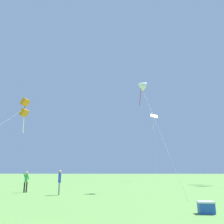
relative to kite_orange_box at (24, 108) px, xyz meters
The scene contains 6 objects.
kite_orange_box is the anchor object (origin of this frame).
kite_white_distant 10.78m from the kite_orange_box, ahead, with size 2.52×7.58×9.62m.
kite_yellow_diamond 25.62m from the kite_orange_box, 57.09° to the left, with size 1.29×5.00×11.61m.
person_in_red_shirt 8.68m from the kite_orange_box, 39.03° to the right, with size 0.23×0.52×1.62m.
person_foreground_watcher 6.74m from the kite_orange_box, 51.42° to the right, with size 0.48×0.27×1.53m.
picnic_cooler 17.61m from the kite_orange_box, 40.57° to the right, with size 0.60×0.40×0.44m.
Camera 1 is at (2.95, -2.66, 1.50)m, focal length 38.19 mm.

